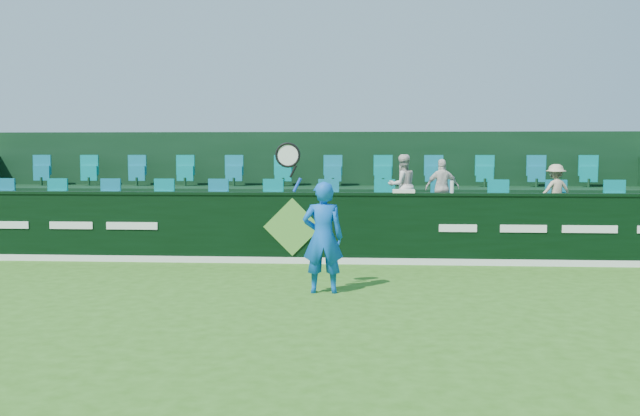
# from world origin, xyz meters

# --- Properties ---
(ground) EXTENTS (60.00, 60.00, 0.00)m
(ground) POSITION_xyz_m (0.00, 0.00, 0.00)
(ground) COLOR #2E6317
(ground) RESTS_ON ground
(sponsor_hoarding) EXTENTS (16.00, 0.25, 1.35)m
(sponsor_hoarding) POSITION_xyz_m (0.00, 4.00, 0.67)
(sponsor_hoarding) COLOR black
(sponsor_hoarding) RESTS_ON ground
(stand_tier_front) EXTENTS (16.00, 2.00, 0.80)m
(stand_tier_front) POSITION_xyz_m (0.00, 5.10, 0.40)
(stand_tier_front) COLOR black
(stand_tier_front) RESTS_ON ground
(stand_tier_back) EXTENTS (16.00, 1.80, 1.30)m
(stand_tier_back) POSITION_xyz_m (0.00, 7.00, 0.65)
(stand_tier_back) COLOR black
(stand_tier_back) RESTS_ON ground
(stand_rear) EXTENTS (16.00, 4.10, 2.60)m
(stand_rear) POSITION_xyz_m (0.00, 7.44, 1.22)
(stand_rear) COLOR black
(stand_rear) RESTS_ON ground
(seat_row_front) EXTENTS (13.50, 0.50, 0.60)m
(seat_row_front) POSITION_xyz_m (0.00, 5.50, 1.10)
(seat_row_front) COLOR #11768F
(seat_row_front) RESTS_ON stand_tier_front
(seat_row_back) EXTENTS (13.50, 0.50, 0.60)m
(seat_row_back) POSITION_xyz_m (0.00, 7.30, 1.60)
(seat_row_back) COLOR #11768F
(seat_row_back) RESTS_ON stand_tier_back
(tennis_player) EXTENTS (1.09, 0.44, 2.32)m
(tennis_player) POSITION_xyz_m (0.75, 1.15, 0.86)
(tennis_player) COLOR blue
(tennis_player) RESTS_ON ground
(spectator_left) EXTENTS (0.76, 0.69, 1.27)m
(spectator_left) POSITION_xyz_m (2.12, 5.12, 1.43)
(spectator_left) COLOR silver
(spectator_left) RESTS_ON stand_tier_front
(spectator_middle) EXTENTS (0.71, 0.35, 1.17)m
(spectator_middle) POSITION_xyz_m (2.93, 5.12, 1.39)
(spectator_middle) COLOR silver
(spectator_middle) RESTS_ON stand_tier_front
(spectator_right) EXTENTS (0.78, 0.58, 1.07)m
(spectator_right) POSITION_xyz_m (5.18, 5.12, 1.34)
(spectator_right) COLOR #C6B38C
(spectator_right) RESTS_ON stand_tier_front
(towel) EXTENTS (0.41, 0.27, 0.06)m
(towel) POSITION_xyz_m (2.09, 4.00, 1.38)
(towel) COLOR white
(towel) RESTS_ON sponsor_hoarding
(drinks_bottle) EXTENTS (0.07, 0.07, 0.23)m
(drinks_bottle) POSITION_xyz_m (2.99, 4.00, 1.47)
(drinks_bottle) COLOR silver
(drinks_bottle) RESTS_ON sponsor_hoarding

